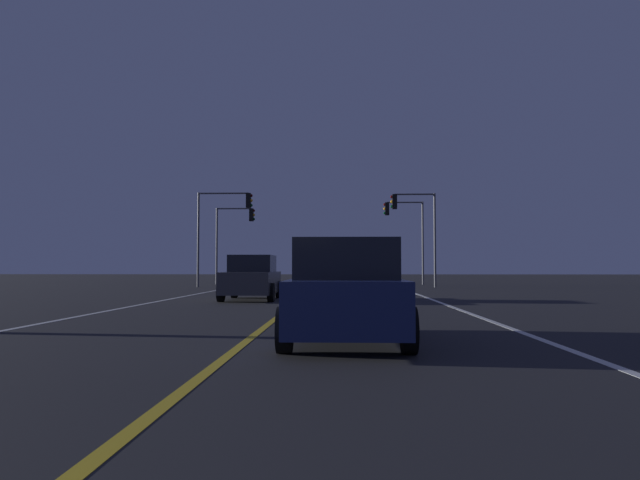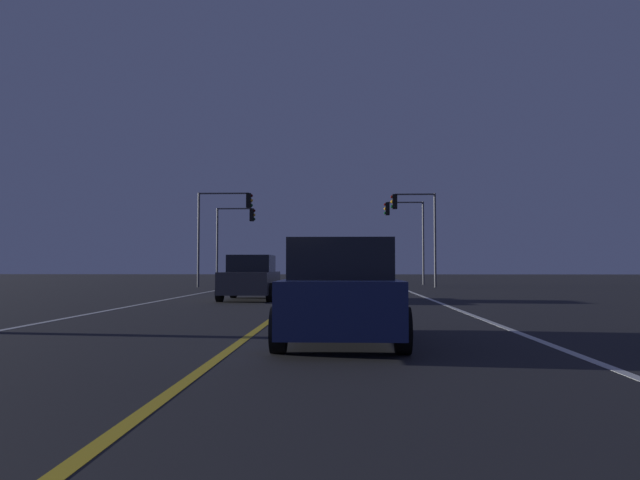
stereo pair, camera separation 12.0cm
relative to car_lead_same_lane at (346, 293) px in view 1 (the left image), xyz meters
The scene contains 9 objects.
lane_edge_right 5.61m from the car_lead_same_lane, 52.56° to the left, with size 0.16×43.84×0.01m, color silver.
lane_edge_left 8.09m from the car_lead_same_lane, 146.79° to the left, with size 0.16×43.84×0.01m, color silver.
lane_center_divider 4.79m from the car_lead_same_lane, 110.86° to the left, with size 0.16×43.84×0.01m, color gold.
car_lead_same_lane is the anchor object (origin of this frame).
car_oncoming 13.28m from the car_lead_same_lane, 105.28° to the left, with size 2.02×4.30×1.70m.
traffic_light_near_right 27.39m from the car_lead_same_lane, 80.80° to the left, with size 2.76×0.36×5.73m.
traffic_light_near_left 28.04m from the car_lead_same_lane, 105.37° to the left, with size 3.44×0.36×5.84m.
traffic_light_far_right 32.80m from the car_lead_same_lane, 82.37° to the left, with size 2.81×0.36×5.82m.
traffic_light_far_left 33.37m from the car_lead_same_lane, 103.33° to the left, with size 2.79×0.36×5.43m.
Camera 1 is at (1.62, 1.43, 1.26)m, focal length 33.89 mm.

